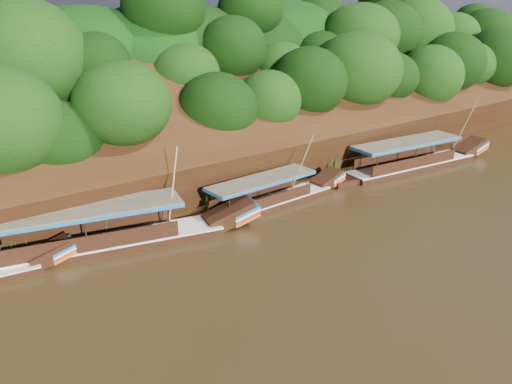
% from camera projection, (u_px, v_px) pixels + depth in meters
% --- Properties ---
extents(ground, '(160.00, 160.00, 0.00)m').
position_uv_depth(ground, '(365.00, 230.00, 32.45)').
color(ground, black).
rests_on(ground, ground).
extents(riverbank, '(120.00, 30.06, 19.40)m').
position_uv_depth(riverbank, '(189.00, 133.00, 48.77)').
color(riverbank, black).
rests_on(riverbank, ground).
extents(boat_0, '(16.33, 4.37, 6.58)m').
position_uv_depth(boat_0, '(419.00, 161.00, 44.62)').
color(boat_0, black).
rests_on(boat_0, ground).
extents(boat_1, '(12.93, 2.67, 5.48)m').
position_uv_depth(boat_1, '(276.00, 197.00, 36.60)').
color(boat_1, black).
rests_on(boat_1, ground).
extents(boat_2, '(17.41, 6.07, 6.19)m').
position_uv_depth(boat_2, '(117.00, 236.00, 30.20)').
color(boat_2, black).
rests_on(boat_2, ground).
extents(reeds, '(49.20, 2.26, 1.85)m').
position_uv_depth(reeds, '(241.00, 189.00, 37.24)').
color(reeds, '#235A16').
rests_on(reeds, ground).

